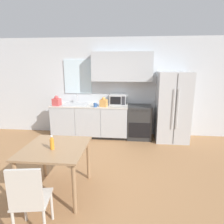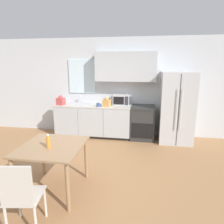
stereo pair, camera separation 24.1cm
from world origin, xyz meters
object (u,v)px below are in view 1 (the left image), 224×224
object	(u,v)px
microwave	(118,100)
coffee_mug	(96,105)
dining_chair_near	(29,197)
dining_table	(56,154)
refrigerator	(172,107)
drink_bottle	(52,144)
oven_range	(139,122)

from	to	relation	value
microwave	coffee_mug	distance (m)	0.68
microwave	dining_chair_near	xyz separation A→B (m)	(-0.74, -3.56, -0.50)
microwave	coffee_mug	xyz separation A→B (m)	(-0.56, -0.37, -0.09)
dining_table	microwave	bearing A→B (deg)	74.27
refrigerator	dining_chair_near	world-z (taller)	refrigerator
dining_table	dining_chair_near	xyz separation A→B (m)	(0.02, -0.87, -0.12)
dining_chair_near	drink_bottle	bearing A→B (deg)	82.39
refrigerator	oven_range	bearing A→B (deg)	175.92
refrigerator	dining_table	distance (m)	3.35
oven_range	microwave	world-z (taller)	microwave
oven_range	microwave	distance (m)	0.85
refrigerator	dining_chair_near	distance (m)	4.04
dining_chair_near	drink_bottle	xyz separation A→B (m)	(-0.03, 0.78, 0.32)
coffee_mug	dining_table	xyz separation A→B (m)	(-0.20, -2.32, -0.29)
drink_bottle	oven_range	bearing A→B (deg)	62.85
coffee_mug	dining_chair_near	xyz separation A→B (m)	(-0.18, -3.19, -0.41)
refrigerator	microwave	world-z (taller)	refrigerator
coffee_mug	drink_bottle	size ratio (longest dim) A/B	0.58
microwave	drink_bottle	world-z (taller)	microwave
refrigerator	drink_bottle	bearing A→B (deg)	-130.40
oven_range	coffee_mug	bearing A→B (deg)	-167.90
coffee_mug	dining_table	world-z (taller)	coffee_mug
microwave	coffee_mug	world-z (taller)	microwave
refrigerator	dining_chair_near	bearing A→B (deg)	-122.87
microwave	dining_table	xyz separation A→B (m)	(-0.76, -2.70, -0.38)
dining_table	dining_chair_near	bearing A→B (deg)	-88.75
microwave	drink_bottle	bearing A→B (deg)	-105.39
refrigerator	drink_bottle	xyz separation A→B (m)	(-2.21, -2.60, -0.05)
microwave	dining_table	world-z (taller)	microwave
oven_range	refrigerator	world-z (taller)	refrigerator
dining_chair_near	microwave	bearing A→B (deg)	68.81
microwave	refrigerator	bearing A→B (deg)	-7.27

